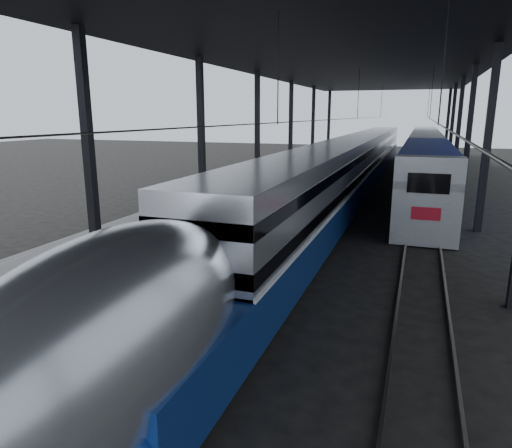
% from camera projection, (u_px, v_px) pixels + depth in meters
% --- Properties ---
extents(ground, '(160.00, 160.00, 0.00)m').
position_uv_depth(ground, '(153.00, 329.00, 12.55)').
color(ground, black).
rests_on(ground, ground).
extents(platform, '(6.00, 80.00, 1.00)m').
position_uv_depth(platform, '(264.00, 192.00, 31.89)').
color(platform, '#4C4C4F').
rests_on(platform, ground).
extents(yellow_strip, '(0.30, 80.00, 0.01)m').
position_uv_depth(yellow_strip, '(304.00, 187.00, 30.86)').
color(yellow_strip, orange).
rests_on(yellow_strip, platform).
extents(rails, '(6.52, 80.00, 0.16)m').
position_uv_depth(rails, '(382.00, 205.00, 29.37)').
color(rails, slate).
rests_on(rails, ground).
extents(canopy, '(18.00, 75.00, 9.47)m').
position_uv_depth(canopy, '(348.00, 59.00, 28.11)').
color(canopy, black).
rests_on(canopy, ground).
extents(tgv_train, '(2.87, 65.20, 4.12)m').
position_uv_depth(tgv_train, '(351.00, 169.00, 32.76)').
color(tgv_train, silver).
rests_on(tgv_train, ground).
extents(second_train, '(2.90, 56.05, 4.00)m').
position_uv_depth(second_train, '(425.00, 154.00, 44.65)').
color(second_train, navy).
rests_on(second_train, ground).
extents(child, '(0.31, 0.23, 0.79)m').
position_uv_depth(child, '(15.00, 336.00, 9.24)').
color(child, '#472D17').
rests_on(child, platform).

